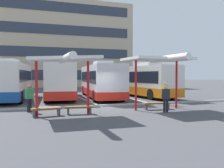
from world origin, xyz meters
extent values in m
plane|color=#47474C|center=(0.00, 0.00, 0.00)|extent=(160.00, 160.00, 0.00)
cube|color=#C6B293|center=(0.00, 35.24, 8.15)|extent=(30.10, 12.19, 16.30)
cube|color=#2D3847|center=(0.00, 29.12, 2.24)|extent=(27.69, 0.08, 1.79)
cube|color=#2D3847|center=(0.00, 29.12, 6.31)|extent=(27.69, 0.08, 1.79)
cube|color=#2D3847|center=(0.00, 29.12, 10.39)|extent=(27.69, 0.08, 1.79)
cube|color=#2D3847|center=(0.00, 29.12, 14.46)|extent=(27.69, 0.08, 1.79)
cube|color=#C6B293|center=(7.52, 35.24, 17.70)|extent=(3.20, 3.20, 2.80)
cube|color=silver|center=(-6.20, 7.52, 1.72)|extent=(3.53, 10.39, 2.89)
cube|color=#194C9E|center=(-6.20, 7.52, 0.65)|extent=(3.57, 10.44, 0.75)
cube|color=black|center=(-6.20, 7.52, 2.14)|extent=(3.48, 9.58, 0.95)
cube|color=black|center=(-5.72, 12.56, 2.07)|extent=(2.25, 0.30, 1.73)
cube|color=silver|center=(-6.33, 6.25, 3.35)|extent=(1.74, 2.34, 0.36)
cylinder|color=black|center=(-7.04, 11.11, 0.50)|extent=(0.39, 1.02, 1.00)
cylinder|color=black|center=(-4.69, 10.88, 0.50)|extent=(0.39, 1.02, 1.00)
cylinder|color=black|center=(-5.37, 3.92, 0.50)|extent=(0.39, 1.02, 1.00)
cube|color=silver|center=(-2.02, 8.28, 1.74)|extent=(3.43, 11.37, 2.92)
cube|color=red|center=(-2.02, 8.28, 0.62)|extent=(3.47, 11.42, 0.70)
cube|color=black|center=(-2.02, 8.28, 2.17)|extent=(3.38, 10.48, 0.96)
cube|color=black|center=(-1.55, 13.83, 2.09)|extent=(2.19, 0.27, 1.75)
cube|color=silver|center=(-2.14, 6.88, 3.38)|extent=(1.67, 2.32, 0.36)
cylinder|color=black|center=(-2.82, 12.36, 0.50)|extent=(0.38, 1.02, 1.00)
cylinder|color=black|center=(-0.54, 12.17, 0.50)|extent=(0.38, 1.02, 1.00)
cylinder|color=black|center=(-3.50, 4.39, 0.50)|extent=(0.38, 1.02, 1.00)
cylinder|color=black|center=(-1.22, 4.20, 0.50)|extent=(0.38, 1.02, 1.00)
cube|color=silver|center=(1.85, 6.96, 1.69)|extent=(3.63, 11.19, 2.83)
cube|color=red|center=(1.85, 6.96, 0.59)|extent=(3.67, 11.24, 0.64)
cube|color=black|center=(1.85, 6.96, 2.03)|extent=(3.56, 10.32, 1.05)
cube|color=black|center=(2.42, 12.39, 2.03)|extent=(2.20, 0.31, 1.70)
cube|color=silver|center=(1.71, 5.59, 3.28)|extent=(1.72, 2.34, 0.36)
cylinder|color=black|center=(1.11, 10.95, 0.50)|extent=(0.40, 1.03, 1.00)
cylinder|color=black|center=(3.40, 10.71, 0.50)|extent=(0.40, 1.03, 1.00)
cylinder|color=black|center=(0.31, 3.20, 0.50)|extent=(0.40, 1.03, 1.00)
cylinder|color=black|center=(2.59, 2.96, 0.50)|extent=(0.40, 1.03, 1.00)
cube|color=silver|center=(6.28, 6.90, 1.68)|extent=(3.48, 10.27, 2.82)
cube|color=orange|center=(6.28, 6.90, 0.67)|extent=(3.52, 10.31, 0.79)
cube|color=black|center=(6.28, 6.90, 2.01)|extent=(3.43, 9.47, 1.06)
cube|color=black|center=(5.77, 11.88, 2.02)|extent=(2.18, 0.30, 1.69)
cube|color=silver|center=(6.40, 5.64, 3.27)|extent=(1.70, 2.34, 0.36)
cylinder|color=black|center=(4.80, 10.20, 0.50)|extent=(0.40, 1.03, 1.00)
cylinder|color=black|center=(7.06, 10.43, 0.50)|extent=(0.40, 1.03, 1.00)
cylinder|color=black|center=(5.49, 3.36, 0.50)|extent=(0.40, 1.03, 1.00)
cylinder|color=black|center=(7.76, 3.59, 0.50)|extent=(0.40, 1.03, 1.00)
cube|color=white|center=(-4.27, 7.27, 0.00)|extent=(0.16, 14.00, 0.01)
cube|color=white|center=(0.00, 7.27, 0.00)|extent=(0.16, 14.00, 0.01)
cube|color=white|center=(4.27, 7.27, 0.00)|extent=(0.16, 14.00, 0.01)
cube|color=white|center=(8.53, 7.27, 0.00)|extent=(0.16, 14.00, 0.01)
cylinder|color=red|center=(-4.39, -2.41, 1.50)|extent=(0.14, 0.14, 3.00)
cylinder|color=red|center=(-1.59, -2.41, 1.50)|extent=(0.14, 0.14, 3.00)
cube|color=white|center=(-2.99, -2.41, 3.08)|extent=(3.80, 2.78, 0.32)
cylinder|color=white|center=(-2.99, -3.65, 3.05)|extent=(0.36, 3.80, 0.36)
cube|color=brown|center=(-3.89, -2.45, 0.40)|extent=(1.64, 0.62, 0.10)
cube|color=#4C4C51|center=(-4.54, -2.53, 0.17)|extent=(0.16, 0.35, 0.35)
cube|color=#4C4C51|center=(-3.24, -2.37, 0.17)|extent=(0.16, 0.35, 0.35)
cube|color=brown|center=(-2.09, -2.33, 0.40)|extent=(1.57, 0.62, 0.10)
cube|color=#4C4C51|center=(-2.70, -2.24, 0.17)|extent=(0.16, 0.35, 0.35)
cube|color=#4C4C51|center=(-1.48, -2.41, 0.17)|extent=(0.16, 0.35, 0.35)
cylinder|color=red|center=(1.54, -2.02, 1.57)|extent=(0.14, 0.14, 3.14)
cylinder|color=red|center=(4.48, -2.02, 1.57)|extent=(0.14, 0.14, 3.14)
cube|color=white|center=(3.01, -2.02, 3.22)|extent=(3.94, 2.91, 0.16)
cylinder|color=white|center=(3.01, -3.33, 3.19)|extent=(0.36, 3.94, 0.36)
cube|color=brown|center=(3.01, -2.05, 0.40)|extent=(1.83, 0.62, 0.10)
cube|color=#4C4C51|center=(2.27, -1.96, 0.17)|extent=(0.16, 0.35, 0.35)
cube|color=#4C4C51|center=(3.75, -2.14, 0.17)|extent=(0.16, 0.35, 0.35)
cube|color=#ADADA8|center=(0.00, 0.53, 0.06)|extent=(44.00, 0.24, 0.12)
cylinder|color=black|center=(4.68, -0.14, 0.42)|extent=(0.14, 0.14, 0.85)
cylinder|color=black|center=(4.70, -0.32, 0.42)|extent=(0.14, 0.14, 0.85)
cube|color=gold|center=(4.69, -0.23, 1.17)|extent=(0.27, 0.51, 0.64)
sphere|color=beige|center=(4.69, -0.23, 1.60)|extent=(0.23, 0.23, 0.23)
cylinder|color=black|center=(2.96, -3.37, 0.39)|extent=(0.14, 0.14, 0.79)
cylinder|color=black|center=(2.82, -3.30, 0.39)|extent=(0.14, 0.14, 0.79)
cube|color=#26262D|center=(2.89, -3.33, 1.08)|extent=(0.51, 0.41, 0.59)
sphere|color=beige|center=(2.89, -3.33, 1.48)|extent=(0.21, 0.21, 0.21)
cylinder|color=black|center=(-4.67, -0.55, 0.40)|extent=(0.14, 0.14, 0.80)
cylinder|color=black|center=(-4.81, -0.64, 0.40)|extent=(0.14, 0.14, 0.80)
cube|color=#338C4C|center=(-4.74, -0.60, 1.10)|extent=(0.51, 0.42, 0.60)
sphere|color=#936B4C|center=(-4.74, -0.60, 1.51)|extent=(0.22, 0.22, 0.22)
camera|label=1|loc=(-4.82, -15.97, 2.20)|focal=39.38mm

